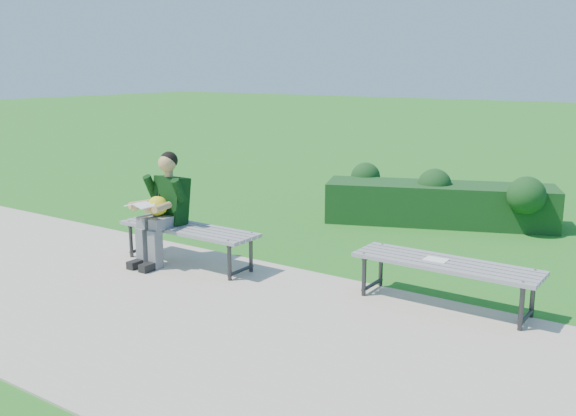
{
  "coord_description": "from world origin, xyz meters",
  "views": [
    {
      "loc": [
        3.59,
        -5.92,
        2.3
      ],
      "look_at": [
        -0.27,
        -0.32,
        0.8
      ],
      "focal_mm": 40.0,
      "sensor_mm": 36.0,
      "label": 1
    }
  ],
  "objects_px": {
    "hedge": "(441,201)",
    "seated_boy": "(163,205)",
    "bench_right": "(446,267)",
    "paper_sheet": "(436,260)",
    "bench_left": "(188,232)"
  },
  "relations": [
    {
      "from": "bench_left",
      "to": "seated_boy",
      "type": "relative_size",
      "value": 1.37
    },
    {
      "from": "hedge",
      "to": "paper_sheet",
      "type": "relative_size",
      "value": 15.35
    },
    {
      "from": "seated_boy",
      "to": "paper_sheet",
      "type": "height_order",
      "value": "seated_boy"
    },
    {
      "from": "hedge",
      "to": "seated_boy",
      "type": "distance_m",
      "value": 4.27
    },
    {
      "from": "bench_right",
      "to": "seated_boy",
      "type": "bearing_deg",
      "value": -171.37
    },
    {
      "from": "bench_right",
      "to": "paper_sheet",
      "type": "bearing_deg",
      "value": 180.0
    },
    {
      "from": "seated_boy",
      "to": "paper_sheet",
      "type": "xyz_separation_m",
      "value": [
        3.19,
        0.5,
        -0.24
      ]
    },
    {
      "from": "bench_left",
      "to": "seated_boy",
      "type": "bearing_deg",
      "value": -162.66
    },
    {
      "from": "bench_left",
      "to": "bench_right",
      "type": "relative_size",
      "value": 1.0
    },
    {
      "from": "hedge",
      "to": "seated_boy",
      "type": "xyz_separation_m",
      "value": [
        -1.96,
        -3.78,
        0.36
      ]
    },
    {
      "from": "bench_right",
      "to": "bench_left",
      "type": "bearing_deg",
      "value": -172.28
    },
    {
      "from": "hedge",
      "to": "seated_boy",
      "type": "relative_size",
      "value": 2.59
    },
    {
      "from": "paper_sheet",
      "to": "bench_left",
      "type": "bearing_deg",
      "value": -172.01
    },
    {
      "from": "bench_left",
      "to": "paper_sheet",
      "type": "distance_m",
      "value": 2.92
    },
    {
      "from": "seated_boy",
      "to": "bench_right",
      "type": "bearing_deg",
      "value": 8.63
    }
  ]
}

